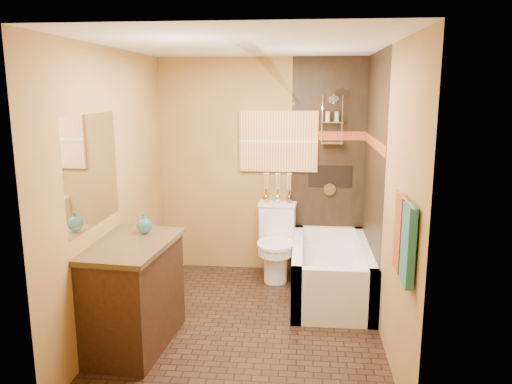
# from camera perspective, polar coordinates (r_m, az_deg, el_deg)

# --- Properties ---
(floor) EXTENTS (3.00, 3.00, 0.00)m
(floor) POSITION_cam_1_polar(r_m,az_deg,el_deg) (4.79, -1.02, -14.85)
(floor) COLOR black
(floor) RESTS_ON ground
(wall_left) EXTENTS (0.02, 3.00, 2.50)m
(wall_left) POSITION_cam_1_polar(r_m,az_deg,el_deg) (4.67, -15.87, 0.24)
(wall_left) COLOR #AD8343
(wall_left) RESTS_ON floor
(wall_right) EXTENTS (0.02, 3.00, 2.50)m
(wall_right) POSITION_cam_1_polar(r_m,az_deg,el_deg) (4.41, 14.62, -0.36)
(wall_right) COLOR #AD8343
(wall_right) RESTS_ON floor
(wall_back) EXTENTS (2.40, 0.02, 2.50)m
(wall_back) POSITION_cam_1_polar(r_m,az_deg,el_deg) (5.85, 0.62, 2.93)
(wall_back) COLOR #AD8343
(wall_back) RESTS_ON floor
(wall_front) EXTENTS (2.40, 0.02, 2.50)m
(wall_front) POSITION_cam_1_polar(r_m,az_deg,el_deg) (2.94, -4.47, -5.99)
(wall_front) COLOR #AD8343
(wall_front) RESTS_ON floor
(ceiling) EXTENTS (3.00, 3.00, 0.00)m
(ceiling) POSITION_cam_1_polar(r_m,az_deg,el_deg) (4.30, -1.14, 16.48)
(ceiling) COLOR silver
(ceiling) RESTS_ON wall_back
(alcove_tile_back) EXTENTS (0.85, 0.01, 2.50)m
(alcove_tile_back) POSITION_cam_1_polar(r_m,az_deg,el_deg) (5.82, 8.24, 2.77)
(alcove_tile_back) COLOR black
(alcove_tile_back) RESTS_ON wall_back
(alcove_tile_right) EXTENTS (0.01, 1.50, 2.50)m
(alcove_tile_right) POSITION_cam_1_polar(r_m,az_deg,el_deg) (5.13, 13.21, 1.38)
(alcove_tile_right) COLOR black
(alcove_tile_right) RESTS_ON wall_right
(mosaic_band_back) EXTENTS (0.85, 0.01, 0.10)m
(mosaic_band_back) POSITION_cam_1_polar(r_m,az_deg,el_deg) (5.77, 8.35, 6.39)
(mosaic_band_back) COLOR maroon
(mosaic_band_back) RESTS_ON alcove_tile_back
(mosaic_band_right) EXTENTS (0.01, 1.50, 0.10)m
(mosaic_band_right) POSITION_cam_1_polar(r_m,az_deg,el_deg) (5.08, 13.29, 5.49)
(mosaic_band_right) COLOR maroon
(mosaic_band_right) RESTS_ON alcove_tile_right
(alcove_niche) EXTENTS (0.50, 0.01, 0.25)m
(alcove_niche) POSITION_cam_1_polar(r_m,az_deg,el_deg) (5.83, 8.46, 1.78)
(alcove_niche) COLOR black
(alcove_niche) RESTS_ON alcove_tile_back
(shower_fixtures) EXTENTS (0.24, 0.33, 1.16)m
(shower_fixtures) POSITION_cam_1_polar(r_m,az_deg,el_deg) (5.66, 8.67, 6.75)
(shower_fixtures) COLOR silver
(shower_fixtures) RESTS_ON floor
(curtain_rod) EXTENTS (0.03, 1.55, 0.03)m
(curtain_rod) POSITION_cam_1_polar(r_m,az_deg,el_deg) (5.01, 4.52, 10.27)
(curtain_rod) COLOR silver
(curtain_rod) RESTS_ON wall_back
(towel_bar) EXTENTS (0.02, 0.55, 0.02)m
(towel_bar) POSITION_cam_1_polar(r_m,az_deg,el_deg) (3.35, 16.68, -0.74)
(towel_bar) COLOR silver
(towel_bar) RESTS_ON wall_right
(towel_teal) EXTENTS (0.05, 0.22, 0.52)m
(towel_teal) POSITION_cam_1_polar(r_m,az_deg,el_deg) (3.29, 17.01, -5.82)
(towel_teal) COLOR #206B69
(towel_teal) RESTS_ON towel_bar
(towel_rust) EXTENTS (0.05, 0.22, 0.52)m
(towel_rust) POSITION_cam_1_polar(r_m,az_deg,el_deg) (3.54, 16.19, -4.56)
(towel_rust) COLOR maroon
(towel_rust) RESTS_ON towel_bar
(sunset_painting) EXTENTS (0.90, 0.04, 0.70)m
(sunset_painting) POSITION_cam_1_polar(r_m,az_deg,el_deg) (5.77, 2.59, 5.80)
(sunset_painting) COLOR orange
(sunset_painting) RESTS_ON wall_back
(vanity_mirror) EXTENTS (0.01, 1.00, 0.90)m
(vanity_mirror) POSITION_cam_1_polar(r_m,az_deg,el_deg) (4.20, -18.16, 2.33)
(vanity_mirror) COLOR white
(vanity_mirror) RESTS_ON wall_left
(bathtub) EXTENTS (0.80, 1.50, 0.55)m
(bathtub) POSITION_cam_1_polar(r_m,az_deg,el_deg) (5.37, 8.54, -9.39)
(bathtub) COLOR white
(bathtub) RESTS_ON floor
(toilet) EXTENTS (0.45, 0.65, 0.85)m
(toilet) POSITION_cam_1_polar(r_m,az_deg,el_deg) (5.73, 2.34, -5.71)
(toilet) COLOR white
(toilet) RESTS_ON floor
(vanity) EXTENTS (0.71, 1.08, 0.91)m
(vanity) POSITION_cam_1_polar(r_m,az_deg,el_deg) (4.39, -14.07, -11.24)
(vanity) COLOR black
(vanity) RESTS_ON floor
(teal_bottle) EXTENTS (0.15, 0.15, 0.22)m
(teal_bottle) POSITION_cam_1_polar(r_m,az_deg,el_deg) (4.44, -12.65, -3.53)
(teal_bottle) COLOR #26736E
(teal_bottle) RESTS_ON vanity
(bud_vases) EXTENTS (0.34, 0.07, 0.33)m
(bud_vases) POSITION_cam_1_polar(r_m,az_deg,el_deg) (5.76, 2.50, 0.57)
(bud_vases) COLOR #B98B39
(bud_vases) RESTS_ON toilet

